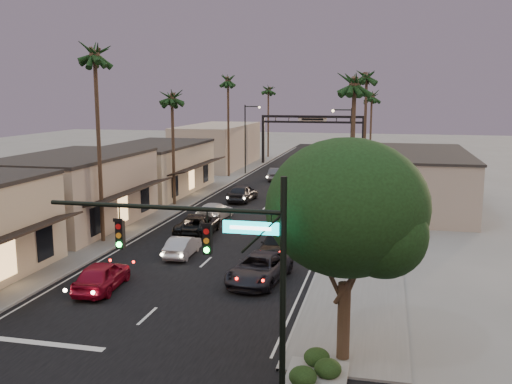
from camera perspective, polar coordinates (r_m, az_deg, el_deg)
The scene contains 30 objects.
ground at distance 55.88m, azimuth 1.61°, elevation -0.94°, with size 200.00×200.00×0.00m, color slate.
road at distance 60.71m, azimuth 2.54°, elevation -0.08°, with size 14.00×120.00×0.02m, color black.
sidewalk_left at distance 69.66m, azimuth -4.12°, elevation 1.23°, with size 5.00×92.00×0.12m, color slate.
sidewalk_right at distance 66.65m, azimuth 11.70°, elevation 0.66°, with size 5.00×92.00×0.12m, color slate.
storefront_mid at distance 47.02m, azimuth -17.63°, elevation -0.05°, with size 8.00×14.00×5.50m, color #A49483.
storefront_far at distance 61.20m, azimuth -10.03°, elevation 2.22°, with size 8.00×16.00×5.00m, color #BCAE8F.
storefront_dist at distance 82.67m, azimuth -3.82°, elevation 4.64°, with size 8.00×20.00×6.00m, color #A49483.
building_right at distance 54.50m, azimuth 16.21°, elevation 1.06°, with size 8.00×18.00×5.00m, color #A49483.
traffic_signal at distance 19.30m, azimuth -2.89°, elevation -6.27°, with size 8.51×0.22×7.80m.
corner_tree at distance 21.78m, azimuth 9.25°, elevation -2.09°, with size 6.20×6.20×8.80m.
planter at distance 22.07m, azimuth 6.05°, elevation -18.43°, with size 2.20×2.60×0.24m, color gray.
arch at distance 84.66m, azimuth 5.66°, elevation 6.45°, with size 15.20×0.40×7.27m.
streetlight_right at distance 59.17m, azimuth 9.20°, elevation 4.75°, with size 2.13×0.30×9.00m.
streetlight_left at distance 74.15m, azimuth -0.89°, elevation 5.87°, with size 2.13×0.30×9.00m.
palm_lb at distance 40.84m, azimuth -15.87°, elevation 13.61°, with size 3.20×3.20×15.20m.
palm_lc at distance 53.47m, azimuth -8.42°, elevation 9.76°, with size 3.20×3.20×12.20m.
palm_ld at distance 71.53m, azimuth -2.82°, elevation 11.40°, with size 3.20×3.20×14.20m.
palm_ra at distance 37.91m, azimuth 9.84°, elevation 11.21°, with size 3.20×3.20×13.20m.
palm_rb at distance 57.90m, azimuth 11.02°, elevation 11.61°, with size 3.20×3.20×14.20m.
palm_rc at distance 77.86m, azimuth 11.52°, elevation 9.65°, with size 3.20×3.20×12.20m.
palm_far at distance 93.80m, azimuth 1.24°, elevation 10.43°, with size 3.20×3.20×13.20m.
oncoming_red at distance 31.99m, azimuth -15.15°, elevation -8.07°, with size 1.87×4.65×1.58m, color maroon.
oncoming_pickup at distance 42.70m, azimuth -5.87°, elevation -3.26°, with size 2.67×5.78×1.61m, color black.
oncoming_silver at distance 37.43m, azimuth -7.35°, elevation -5.39°, with size 1.40×4.02×1.32m, color #9C9CA1.
oncoming_white at distance 47.94m, azimuth -4.19°, elevation -1.91°, with size 1.97×4.84×1.40m, color #B9B9B9.
oncoming_dgrey at distance 55.80m, azimuth -1.37°, elevation -0.07°, with size 2.01×4.99×1.70m, color black.
oncoming_grey_far at distance 69.47m, azimuth 2.09°, elevation 1.81°, with size 1.60×4.59×1.51m, color #434347.
curbside_near at distance 32.17m, azimuth 0.34°, elevation -7.65°, with size 2.56×5.54×1.54m, color black.
curbside_black at distance 37.39m, azimuth 2.03°, elevation -5.30°, with size 1.91×4.70×1.36m, color black.
curbside_grey at distance 42.74m, azimuth 4.66°, elevation -3.16°, with size 2.02×5.01×1.71m, color #4C4D52.
Camera 1 is at (10.78, -13.83, 10.42)m, focal length 40.00 mm.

